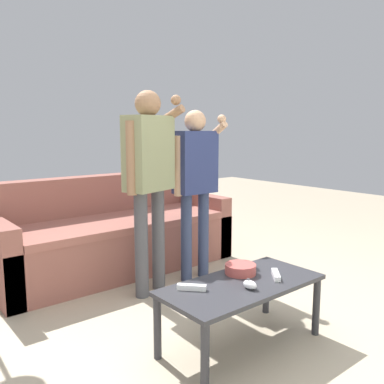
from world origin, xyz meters
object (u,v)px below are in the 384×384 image
(player_right, at_px, (195,175))
(player_center, at_px, (149,168))
(snack_bowl, at_px, (240,269))
(game_remote_wand_near, at_px, (192,287))
(couch, at_px, (113,236))
(game_remote_wand_far, at_px, (276,275))
(coffee_table, at_px, (242,291))
(game_remote_nunchuk, at_px, (250,285))

(player_right, bearing_deg, player_center, -177.66)
(snack_bowl, bearing_deg, game_remote_wand_near, -178.59)
(player_right, xyz_separation_m, game_remote_wand_near, (-0.79, -0.92, -0.49))
(snack_bowl, distance_m, game_remote_wand_near, 0.39)
(snack_bowl, bearing_deg, couch, 90.14)
(game_remote_wand_far, bearing_deg, player_right, 75.51)
(coffee_table, height_order, game_remote_wand_near, game_remote_wand_near)
(couch, relative_size, player_right, 1.51)
(game_remote_nunchuk, height_order, player_center, player_center)
(player_center, relative_size, game_remote_wand_far, 10.77)
(snack_bowl, relative_size, game_remote_wand_near, 1.32)
(game_remote_nunchuk, distance_m, game_remote_wand_far, 0.25)
(couch, height_order, game_remote_wand_far, couch)
(game_remote_nunchuk, bearing_deg, couch, 85.92)
(couch, bearing_deg, game_remote_wand_near, -103.51)
(game_remote_wand_near, bearing_deg, snack_bowl, 1.41)
(game_remote_wand_far, bearing_deg, coffee_table, 162.95)
(couch, distance_m, coffee_table, 1.72)
(game_remote_wand_near, bearing_deg, game_remote_nunchuk, -36.43)
(coffee_table, height_order, snack_bowl, snack_bowl)
(game_remote_wand_near, height_order, game_remote_wand_far, same)
(coffee_table, bearing_deg, player_right, 63.93)
(couch, relative_size, game_remote_nunchuk, 24.18)
(snack_bowl, relative_size, player_center, 0.12)
(player_right, distance_m, game_remote_wand_far, 1.23)
(player_right, relative_size, game_remote_wand_far, 9.88)
(game_remote_wand_near, relative_size, game_remote_wand_far, 1.00)
(coffee_table, distance_m, game_remote_wand_far, 0.24)
(coffee_table, distance_m, snack_bowl, 0.17)
(couch, distance_m, game_remote_wand_near, 1.66)
(game_remote_wand_near, bearing_deg, player_right, 49.32)
(coffee_table, distance_m, game_remote_wand_near, 0.32)
(coffee_table, bearing_deg, couch, 86.81)
(coffee_table, relative_size, snack_bowl, 5.17)
(game_remote_nunchuk, bearing_deg, player_right, 64.39)
(snack_bowl, distance_m, game_remote_nunchuk, 0.24)
(couch, distance_m, game_remote_nunchuk, 1.81)
(snack_bowl, distance_m, player_center, 1.05)
(game_remote_wand_near, bearing_deg, coffee_table, -18.95)
(player_center, relative_size, player_right, 1.09)
(coffee_table, xyz_separation_m, game_remote_nunchuk, (-0.03, -0.09, 0.08))
(player_right, distance_m, game_remote_wand_near, 1.31)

